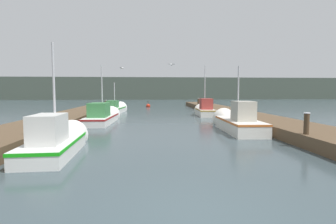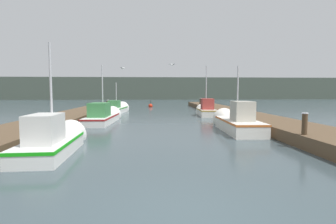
% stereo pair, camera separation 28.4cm
% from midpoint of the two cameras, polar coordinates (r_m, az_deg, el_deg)
% --- Properties ---
extents(ground_plane, '(200.00, 200.00, 0.00)m').
position_cam_midpoint_polar(ground_plane, '(4.76, 3.67, -22.58)').
color(ground_plane, '#38474C').
extents(dock_left, '(2.94, 40.00, 0.52)m').
position_cam_midpoint_polar(dock_left, '(21.13, -20.64, -0.93)').
color(dock_left, brown).
rests_on(dock_left, ground_plane).
extents(dock_right, '(2.94, 40.00, 0.52)m').
position_cam_midpoint_polar(dock_right, '(21.50, 15.07, -0.71)').
color(dock_right, brown).
rests_on(dock_right, ground_plane).
extents(distant_shore_ridge, '(120.00, 16.00, 5.82)m').
position_cam_midpoint_polar(distant_shore_ridge, '(76.30, -3.90, 5.08)').
color(distant_shore_ridge, '#424C42').
rests_on(distant_shore_ridge, ground_plane).
extents(fishing_boat_0, '(1.59, 4.56, 4.23)m').
position_cam_midpoint_polar(fishing_boat_0, '(10.17, -23.67, -5.68)').
color(fishing_boat_0, silver).
rests_on(fishing_boat_0, ground_plane).
extents(fishing_boat_1, '(1.73, 5.54, 3.94)m').
position_cam_midpoint_polar(fishing_boat_1, '(15.05, 14.02, -2.07)').
color(fishing_boat_1, silver).
rests_on(fishing_boat_1, ground_plane).
extents(fishing_boat_2, '(1.76, 6.12, 4.39)m').
position_cam_midpoint_polar(fishing_boat_2, '(19.02, -14.27, -0.86)').
color(fishing_boat_2, silver).
rests_on(fishing_boat_2, ground_plane).
extents(fishing_boat_3, '(1.56, 4.63, 4.77)m').
position_cam_midpoint_polar(fishing_boat_3, '(23.82, 7.59, 0.44)').
color(fishing_boat_3, silver).
rests_on(fishing_boat_3, ground_plane).
extents(fishing_boat_4, '(2.08, 5.65, 3.52)m').
position_cam_midpoint_polar(fishing_boat_4, '(27.53, -11.64, 0.72)').
color(fishing_boat_4, silver).
rests_on(fishing_boat_4, ground_plane).
extents(mooring_piling_0, '(0.23, 0.23, 1.36)m').
position_cam_midpoint_polar(mooring_piling_0, '(11.30, 27.24, -3.51)').
color(mooring_piling_0, '#473523').
rests_on(mooring_piling_0, ground_plane).
extents(mooring_piling_1, '(0.23, 0.23, 1.30)m').
position_cam_midpoint_polar(mooring_piling_1, '(26.81, -13.68, 1.18)').
color(mooring_piling_1, '#473523').
rests_on(mooring_piling_1, ground_plane).
extents(mooring_piling_2, '(0.28, 0.28, 1.36)m').
position_cam_midpoint_polar(mooring_piling_2, '(31.05, 6.39, 1.77)').
color(mooring_piling_2, '#473523').
rests_on(mooring_piling_2, ground_plane).
extents(mooring_piling_3, '(0.32, 0.32, 1.33)m').
position_cam_midpoint_polar(mooring_piling_3, '(24.24, 8.86, 0.94)').
color(mooring_piling_3, '#473523').
rests_on(mooring_piling_3, ground_plane).
extents(channel_buoy, '(0.57, 0.57, 1.07)m').
position_cam_midpoint_polar(channel_buoy, '(36.14, -4.56, 1.34)').
color(channel_buoy, red).
rests_on(channel_buoy, ground_plane).
extents(seagull_lead, '(0.53, 0.39, 0.12)m').
position_cam_midpoint_polar(seagull_lead, '(19.64, 0.31, 10.28)').
color(seagull_lead, white).
extents(seagull_1, '(0.35, 0.54, 0.12)m').
position_cam_midpoint_polar(seagull_1, '(19.84, -10.35, 9.38)').
color(seagull_1, white).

